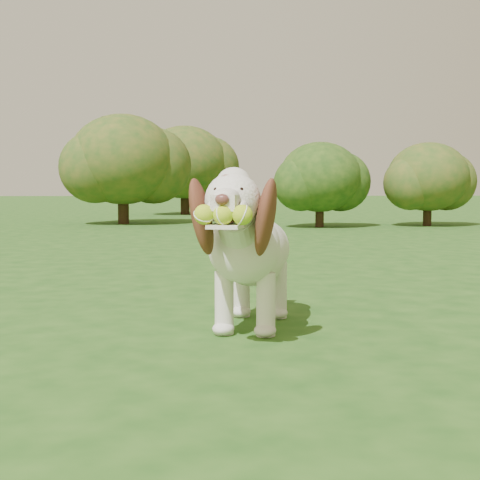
{
  "coord_description": "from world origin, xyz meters",
  "views": [
    {
      "loc": [
        0.31,
        -2.88,
        0.65
      ],
      "look_at": [
        0.47,
        -0.11,
        0.43
      ],
      "focal_mm": 50.0,
      "sensor_mm": 36.0,
      "label": 1
    }
  ],
  "objects": [
    {
      "name": "shrub_b",
      "position": [
        -1.02,
        8.57,
        1.09
      ],
      "size": [
        1.79,
        1.79,
        1.86
      ],
      "color": "#382314",
      "rests_on": "ground"
    },
    {
      "name": "shrub_c",
      "position": [
        2.16,
        7.5,
        0.78
      ],
      "size": [
        1.29,
        1.29,
        1.33
      ],
      "color": "#382314",
      "rests_on": "ground"
    },
    {
      "name": "ground",
      "position": [
        0.0,
        0.0,
        0.0
      ],
      "size": [
        80.0,
        80.0,
        0.0
      ],
      "primitive_type": "plane",
      "color": "#1C4914",
      "rests_on": "ground"
    },
    {
      "name": "shrub_i",
      "position": [
        -0.07,
        12.28,
        1.17
      ],
      "size": [
        1.93,
        1.93,
        2.0
      ],
      "color": "#382314",
      "rests_on": "ground"
    },
    {
      "name": "dog",
      "position": [
        0.52,
        0.11,
        0.39
      ],
      "size": [
        0.55,
        1.11,
        0.73
      ],
      "rotation": [
        0.0,
        0.0,
        -0.25
      ],
      "color": "silver",
      "rests_on": "ground"
    },
    {
      "name": "shrub_d",
      "position": [
        3.96,
        7.74,
        0.79
      ],
      "size": [
        1.3,
        1.3,
        1.35
      ],
      "color": "#382314",
      "rests_on": "ground"
    }
  ]
}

